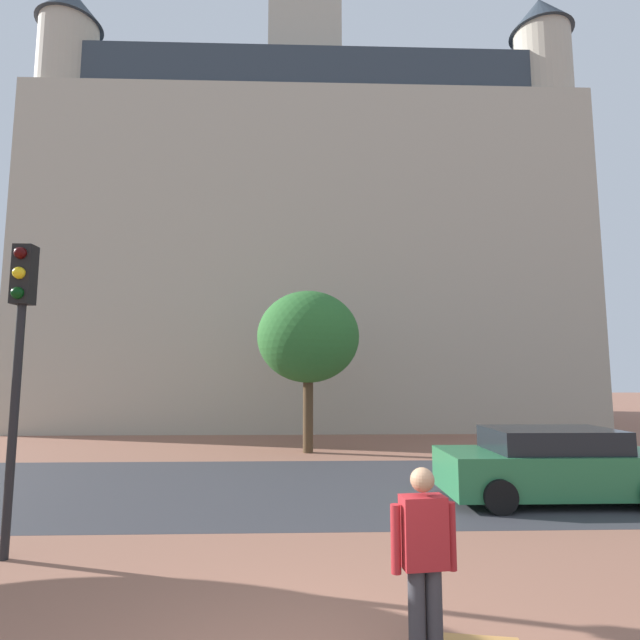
% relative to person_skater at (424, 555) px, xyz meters
% --- Properties ---
extents(ground_plane, '(120.00, 120.00, 0.00)m').
position_rel_person_skater_xyz_m(ground_plane, '(-0.96, 9.33, -0.96)').
color(ground_plane, '#93604C').
extents(street_asphalt_strip, '(120.00, 6.69, 0.00)m').
position_rel_person_skater_xyz_m(street_asphalt_strip, '(-0.96, 7.08, -0.96)').
color(street_asphalt_strip, '#38383D').
rests_on(street_asphalt_strip, ground_plane).
extents(landmark_building, '(27.64, 16.00, 38.34)m').
position_rel_person_skater_xyz_m(landmark_building, '(-0.94, 24.69, 9.20)').
color(landmark_building, '#B2A893').
rests_on(landmark_building, ground_plane).
extents(person_skater, '(0.61, 0.33, 1.73)m').
position_rel_person_skater_xyz_m(person_skater, '(0.00, 0.00, 0.00)').
color(person_skater, '#333338').
rests_on(person_skater, ground_plane).
extents(car_green, '(4.53, 2.09, 1.47)m').
position_rel_person_skater_xyz_m(car_green, '(4.08, 5.61, -0.25)').
color(car_green, '#287042').
rests_on(car_green, ground_plane).
extents(traffic_light_pole, '(0.28, 0.34, 4.52)m').
position_rel_person_skater_xyz_m(traffic_light_pole, '(-5.29, 2.69, 2.20)').
color(traffic_light_pole, black).
rests_on(traffic_light_pole, ground_plane).
extents(tree_curb_far, '(3.51, 3.51, 5.49)m').
position_rel_person_skater_xyz_m(tree_curb_far, '(-0.96, 12.05, 2.93)').
color(tree_curb_far, '#4C3823').
rests_on(tree_curb_far, ground_plane).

